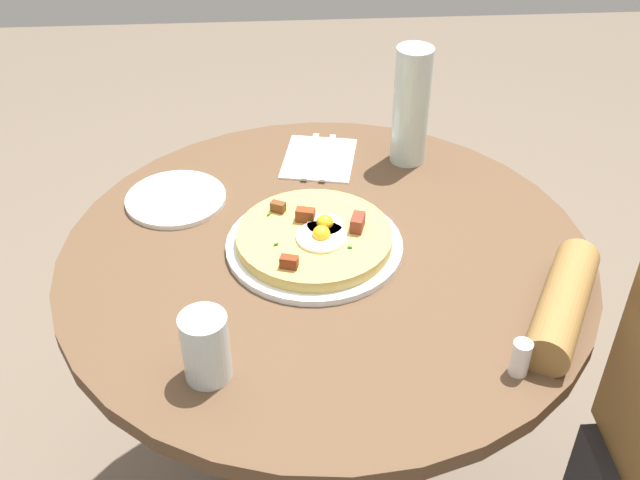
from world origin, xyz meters
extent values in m
cylinder|color=brown|center=(0.00, 0.00, 0.73)|extent=(0.93, 0.93, 0.03)
cylinder|color=#333338|center=(0.00, 0.00, 0.36)|extent=(0.11, 0.11, 0.71)
cylinder|color=olive|center=(-0.20, -0.35, 0.77)|extent=(0.26, 0.19, 0.07)
cylinder|color=white|center=(0.01, 0.02, 0.75)|extent=(0.31, 0.31, 0.01)
cylinder|color=tan|center=(0.01, 0.02, 0.77)|extent=(0.27, 0.27, 0.02)
cylinder|color=white|center=(0.02, 0.00, 0.78)|extent=(0.06, 0.06, 0.01)
sphere|color=yellow|center=(0.02, 0.00, 0.79)|extent=(0.03, 0.03, 0.03)
cylinder|color=white|center=(-0.01, 0.01, 0.78)|extent=(0.09, 0.09, 0.01)
sphere|color=yellow|center=(-0.01, 0.01, 0.79)|extent=(0.03, 0.03, 0.03)
cube|color=maroon|center=(-0.08, 0.07, 0.79)|extent=(0.02, 0.03, 0.02)
cube|color=brown|center=(0.04, 0.03, 0.79)|extent=(0.03, 0.04, 0.02)
cube|color=brown|center=(0.01, -0.06, 0.79)|extent=(0.04, 0.03, 0.03)
cube|color=brown|center=(0.08, 0.08, 0.79)|extent=(0.02, 0.03, 0.02)
cube|color=#387F2D|center=(-0.04, -0.04, 0.78)|extent=(0.01, 0.01, 0.00)
cube|color=#387F2D|center=(-0.03, -0.01, 0.78)|extent=(0.01, 0.01, 0.00)
cube|color=#387F2D|center=(-0.02, 0.09, 0.78)|extent=(0.01, 0.01, 0.00)
cube|color=#387F2D|center=(0.00, -0.01, 0.78)|extent=(0.01, 0.01, 0.00)
cube|color=#387F2D|center=(0.06, 0.10, 0.78)|extent=(0.01, 0.01, 0.00)
cylinder|color=white|center=(0.17, 0.27, 0.75)|extent=(0.19, 0.19, 0.01)
cube|color=white|center=(0.30, -0.01, 0.75)|extent=(0.19, 0.17, 0.00)
cube|color=silver|center=(0.31, 0.01, 0.75)|extent=(0.18, 0.05, 0.00)
cube|color=silver|center=(0.30, -0.03, 0.75)|extent=(0.18, 0.05, 0.00)
cylinder|color=silver|center=(-0.28, 0.19, 0.80)|extent=(0.07, 0.07, 0.11)
cylinder|color=silver|center=(0.29, -0.19, 0.86)|extent=(0.07, 0.07, 0.24)
cylinder|color=white|center=(-0.30, -0.25, 0.77)|extent=(0.03, 0.03, 0.06)
camera|label=1|loc=(-1.03, 0.08, 1.55)|focal=42.50mm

